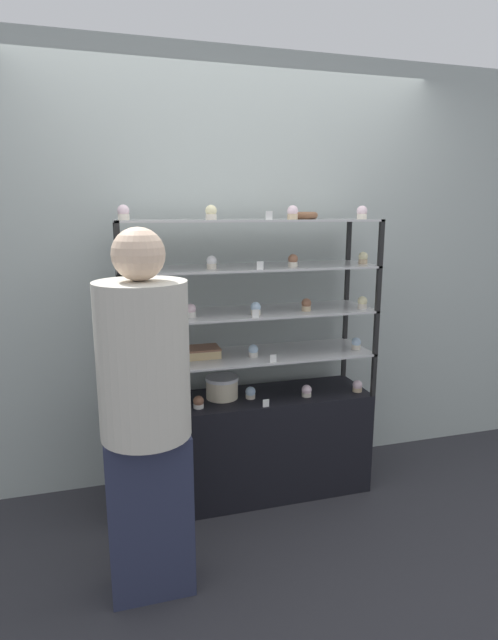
{
  "coord_description": "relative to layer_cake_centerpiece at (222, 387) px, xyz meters",
  "views": [
    {
      "loc": [
        -0.76,
        -2.65,
        1.67
      ],
      "look_at": [
        0.0,
        0.0,
        1.07
      ],
      "focal_mm": 28.0,
      "sensor_mm": 36.0,
      "label": 1
    }
  ],
  "objects": [
    {
      "name": "cupcake_15",
      "position": [
        0.38,
        -0.12,
        0.73
      ],
      "size": [
        0.05,
        0.05,
        0.07
      ],
      "color": "beige",
      "rests_on": "display_riser_upper"
    },
    {
      "name": "cupcake_0",
      "position": [
        -0.51,
        -0.09,
        -0.03
      ],
      "size": [
        0.06,
        0.06,
        0.07
      ],
      "color": "white",
      "rests_on": "display_base"
    },
    {
      "name": "display_base",
      "position": [
        0.16,
        -0.02,
        -0.37
      ],
      "size": [
        1.43,
        0.41,
        0.62
      ],
      "color": "black",
      "rests_on": "ground_plane"
    },
    {
      "name": "display_riser_lower",
      "position": [
        0.16,
        -0.02,
        0.17
      ],
      "size": [
        1.43,
        0.41,
        0.25
      ],
      "color": "black",
      "rests_on": "display_base"
    },
    {
      "name": "cupcake_9",
      "position": [
        -0.18,
        -0.09,
        0.48
      ],
      "size": [
        0.06,
        0.06,
        0.07
      ],
      "color": "white",
      "rests_on": "display_riser_middle"
    },
    {
      "name": "customer_figure",
      "position": [
        -0.48,
        -0.67,
        0.18
      ],
      "size": [
        0.38,
        0.38,
        1.62
      ],
      "color": "#282D47",
      "rests_on": "ground_plane"
    },
    {
      "name": "cupcake_19",
      "position": [
        0.39,
        -0.08,
        0.99
      ],
      "size": [
        0.06,
        0.06,
        0.07
      ],
      "color": "#CCB28C",
      "rests_on": "display_riser_top"
    },
    {
      "name": "layer_cake_centerpiece",
      "position": [
        0.0,
        0.0,
        0.0
      ],
      "size": [
        0.19,
        0.19,
        0.13
      ],
      "color": "beige",
      "rests_on": "display_base"
    },
    {
      "name": "cupcake_5",
      "position": [
        -0.51,
        -0.1,
        0.22
      ],
      "size": [
        0.06,
        0.06,
        0.07
      ],
      "color": "white",
      "rests_on": "display_riser_lower"
    },
    {
      "name": "back_wall",
      "position": [
        0.16,
        0.33,
        0.62
      ],
      "size": [
        8.0,
        0.05,
        2.6
      ],
      "color": "#A8B2AD",
      "rests_on": "ground_plane"
    },
    {
      "name": "display_riser_top",
      "position": [
        0.16,
        -0.02,
        0.94
      ],
      "size": [
        1.43,
        0.41,
        0.25
      ],
      "color": "black",
      "rests_on": "display_riser_upper"
    },
    {
      "name": "cupcake_11",
      "position": [
        0.47,
        -0.1,
        0.48
      ],
      "size": [
        0.06,
        0.06,
        0.07
      ],
      "color": "#CCB28C",
      "rests_on": "display_riser_middle"
    },
    {
      "name": "cupcake_7",
      "position": [
        0.8,
        -0.09,
        0.22
      ],
      "size": [
        0.06,
        0.06,
        0.07
      ],
      "color": "beige",
      "rests_on": "display_riser_lower"
    },
    {
      "name": "cupcake_14",
      "position": [
        -0.07,
        -0.09,
        0.73
      ],
      "size": [
        0.05,
        0.05,
        0.07
      ],
      "color": "beige",
      "rests_on": "display_riser_upper"
    },
    {
      "name": "cupcake_4",
      "position": [
        0.81,
        -0.12,
        -0.03
      ],
      "size": [
        0.06,
        0.06,
        0.07
      ],
      "color": "#CCB28C",
      "rests_on": "display_base"
    },
    {
      "name": "price_tag_4",
      "position": [
        0.21,
        -0.21,
        0.97
      ],
      "size": [
        0.04,
        0.0,
        0.04
      ],
      "color": "white",
      "rests_on": "display_riser_top"
    },
    {
      "name": "cupcake_2",
      "position": [
        0.16,
        -0.05,
        -0.03
      ],
      "size": [
        0.06,
        0.06,
        0.07
      ],
      "color": "beige",
      "rests_on": "display_base"
    },
    {
      "name": "cupcake_6",
      "position": [
        0.17,
        -0.07,
        0.22
      ],
      "size": [
        0.06,
        0.06,
        0.07
      ],
      "color": "white",
      "rests_on": "display_riser_lower"
    },
    {
      "name": "sheet_cake_frosted",
      "position": [
        -0.11,
        0.01,
        0.22
      ],
      "size": [
        0.18,
        0.15,
        0.06
      ],
      "color": "#DBBC84",
      "rests_on": "display_riser_lower"
    },
    {
      "name": "price_tag_1",
      "position": [
        0.24,
        -0.21,
        0.21
      ],
      "size": [
        0.04,
        0.0,
        0.04
      ],
      "color": "white",
      "rests_on": "display_riser_lower"
    },
    {
      "name": "cupcake_8",
      "position": [
        -0.49,
        -0.08,
        0.48
      ],
      "size": [
        0.06,
        0.06,
        0.07
      ],
      "color": "#CCB28C",
      "rests_on": "display_riser_middle"
    },
    {
      "name": "cupcake_12",
      "position": [
        0.81,
        -0.12,
        0.48
      ],
      "size": [
        0.06,
        0.06,
        0.07
      ],
      "color": "beige",
      "rests_on": "display_riser_middle"
    },
    {
      "name": "cupcake_18",
      "position": [
        -0.07,
        -0.12,
        0.99
      ],
      "size": [
        0.06,
        0.06,
        0.07
      ],
      "color": "beige",
      "rests_on": "display_riser_top"
    },
    {
      "name": "display_riser_middle",
      "position": [
        0.16,
        -0.02,
        0.43
      ],
      "size": [
        1.43,
        0.41,
        0.25
      ],
      "color": "black",
      "rests_on": "display_riser_lower"
    },
    {
      "name": "price_tag_0",
      "position": [
        0.2,
        -0.21,
        -0.04
      ],
      "size": [
        0.04,
        0.0,
        0.04
      ],
      "color": "white",
      "rests_on": "display_base"
    },
    {
      "name": "cupcake_1",
      "position": [
        -0.16,
        -0.12,
        -0.03
      ],
      "size": [
        0.06,
        0.06,
        0.07
      ],
      "color": "white",
      "rests_on": "display_base"
    },
    {
      "name": "cupcake_10",
      "position": [
        0.16,
        -0.13,
        0.48
      ],
      "size": [
        0.06,
        0.06,
        0.07
      ],
      "color": "beige",
      "rests_on": "display_riser_middle"
    },
    {
      "name": "donut_glazed",
      "position": [
        0.5,
        0.02,
        0.97
      ],
      "size": [
        0.15,
        0.15,
        0.04
      ],
      "color": "brown",
      "rests_on": "display_riser_top"
    },
    {
      "name": "price_tag_3",
      "position": [
        0.16,
        -0.21,
        0.72
      ],
      "size": [
        0.04,
        0.0,
        0.04
      ],
      "color": "white",
      "rests_on": "display_riser_upper"
    },
    {
      "name": "cupcake_17",
      "position": [
        -0.51,
        -0.09,
        0.99
      ],
      "size": [
        0.06,
        0.06,
        0.07
      ],
      "color": "beige",
      "rests_on": "display_riser_top"
    },
    {
      "name": "price_tag_2",
      "position": [
        0.14,
        -0.21,
        0.47
      ],
      "size": [
        0.04,
        0.0,
        0.04
      ],
      "color": "white",
      "rests_on": "display_riser_middle"
    },
    {
      "name": "display_riser_upper",
      "position": [
        0.16,
        -0.02,
        0.68
      ],
      "size": [
        1.43,
        0.41,
        0.25
      ],
      "color": "black",
      "rests_on": "display_riser_middle"
    },
    {
      "name": "cupcake_13",
      "position": [
        -0.51,
        -0.1,
        0.73
      ],
      "size": [
        0.05,
        0.05,
        0.07
      ],
      "color": "beige",
      "rests_on": "display_riser_upper"
    },
    {
      "name": "cupcake_3",
      "position": [
        0.48,
        -0.11,
        -0.03
      ],
      "size": [
        0.06,
        0.06,
        0.07
      ],
      "color": "beige",
      "rests_on": "display_base"
    },
    {
      "name": "ground_plane",
      "position": [
        0.16,
        -0.02,
        -0.68
      ],
      "size": [
        20.0,
        20.0,
        0.0
      ],
      "primitive_type": "plane",
      "color": "#2D2D33"
    },
    {
      "name": "cupcake_16",
      "position": [
        0.83,
        -0.08,
        0.73
      ],
      "size": [
        0.05,
        0.05,
        0.07
      ],
      "color": "#CCB28C",
      "rests_on": "display_riser_upper"
    },
    {
      "name": "cupcake_20",
      "position": [
        0.81,
        -0.08,
        0.99
      ],
      "size": [
        0.06,
        0.06,
        0.07
      ],
      "color": "beige",
      "rests_on": "display_riser_top"
    }
  ]
}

